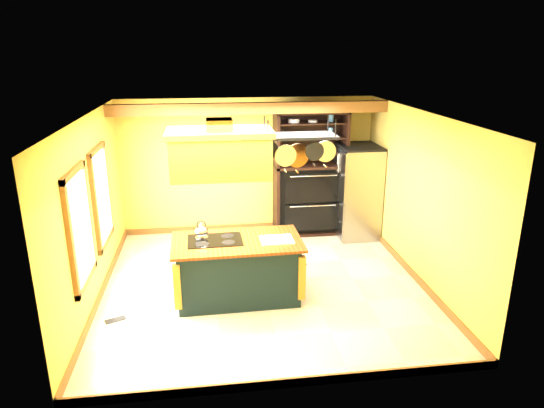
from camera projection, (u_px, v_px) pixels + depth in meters
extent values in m
plane|color=beige|center=(263.00, 284.00, 7.76)|extent=(5.00, 5.00, 0.00)
plane|color=white|center=(262.00, 115.00, 6.93)|extent=(5.00, 5.00, 0.00)
cube|color=gold|center=(248.00, 166.00, 9.70)|extent=(5.00, 0.02, 2.70)
cube|color=gold|center=(291.00, 279.00, 4.99)|extent=(5.00, 0.02, 2.70)
cube|color=gold|center=(91.00, 212.00, 7.02)|extent=(0.02, 5.00, 2.70)
cube|color=gold|center=(419.00, 198.00, 7.66)|extent=(0.02, 5.00, 2.70)
cube|color=brown|center=(251.00, 108.00, 8.56)|extent=(5.00, 0.15, 0.20)
cube|color=brown|center=(80.00, 228.00, 6.26)|extent=(0.06, 1.06, 1.56)
cube|color=white|center=(82.00, 228.00, 6.26)|extent=(0.02, 0.85, 1.34)
cube|color=brown|center=(101.00, 196.00, 7.58)|extent=(0.06, 1.06, 1.56)
cube|color=white|center=(103.00, 196.00, 7.58)|extent=(0.02, 0.85, 1.34)
cube|color=black|center=(238.00, 270.00, 7.25)|extent=(1.77, 0.99, 0.88)
cube|color=brown|center=(237.00, 242.00, 7.11)|extent=(1.92, 1.10, 0.04)
cube|color=black|center=(215.00, 240.00, 7.10)|extent=(0.80, 0.57, 0.01)
ellipsoid|color=silver|center=(201.00, 231.00, 7.16)|extent=(0.20, 0.20, 0.16)
cube|color=white|center=(277.00, 240.00, 7.11)|extent=(0.48, 0.38, 0.02)
cube|color=#A77929|center=(220.00, 156.00, 6.68)|extent=(1.36, 0.73, 0.58)
cube|color=brown|center=(220.00, 133.00, 6.58)|extent=(1.44, 0.82, 0.08)
cube|color=#A77929|center=(219.00, 127.00, 6.56)|extent=(0.35, 0.35, 0.22)
cube|color=black|center=(299.00, 136.00, 6.75)|extent=(1.03, 0.51, 0.04)
cylinder|color=black|center=(268.00, 130.00, 6.45)|extent=(0.02, 0.02, 0.26)
cylinder|color=black|center=(328.00, 124.00, 6.96)|extent=(0.02, 0.02, 0.26)
cylinder|color=black|center=(269.00, 149.00, 6.85)|extent=(0.27, 0.04, 0.27)
cylinder|color=silver|center=(285.00, 156.00, 6.70)|extent=(0.31, 0.04, 0.31)
cylinder|color=#A45F29|center=(297.00, 156.00, 6.94)|extent=(0.35, 0.04, 0.35)
cylinder|color=black|center=(315.00, 151.00, 6.74)|extent=(0.27, 0.04, 0.27)
cylinder|color=silver|center=(325.00, 151.00, 6.97)|extent=(0.31, 0.04, 0.31)
cube|color=gray|center=(357.00, 192.00, 9.54)|extent=(0.75, 0.92, 1.79)
cube|color=gray|center=(342.00, 177.00, 9.16)|extent=(0.03, 0.44, 0.97)
cube|color=gray|center=(336.00, 171.00, 9.59)|extent=(0.03, 0.44, 0.97)
cube|color=gray|center=(337.00, 216.00, 9.64)|extent=(0.03, 0.88, 0.75)
cube|color=black|center=(355.00, 233.00, 9.81)|extent=(0.71, 0.87, 0.06)
cube|color=black|center=(307.00, 170.00, 9.84)|extent=(1.40, 0.06, 2.48)
cube|color=black|center=(276.00, 174.00, 9.50)|extent=(0.06, 0.59, 2.48)
cube|color=black|center=(343.00, 172.00, 9.67)|extent=(0.06, 0.59, 2.48)
cube|color=black|center=(310.00, 165.00, 9.54)|extent=(1.40, 0.59, 0.05)
cube|color=black|center=(309.00, 197.00, 9.77)|extent=(1.28, 0.49, 1.34)
cube|color=black|center=(313.00, 188.00, 9.36)|extent=(1.09, 0.04, 0.59)
cube|color=black|center=(312.00, 217.00, 9.54)|extent=(1.09, 0.04, 0.54)
cube|color=black|center=(310.00, 152.00, 9.45)|extent=(1.28, 0.53, 0.02)
cube|color=black|center=(311.00, 137.00, 9.36)|extent=(1.28, 0.53, 0.02)
cube|color=black|center=(311.00, 122.00, 9.28)|extent=(1.28, 0.53, 0.03)
cylinder|color=white|center=(293.00, 150.00, 9.35)|extent=(0.22, 0.22, 0.07)
cylinder|color=#437FBD|center=(331.00, 132.00, 9.33)|extent=(0.10, 0.10, 0.17)
cube|color=black|center=(115.00, 320.00, 6.75)|extent=(0.30, 0.22, 0.01)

